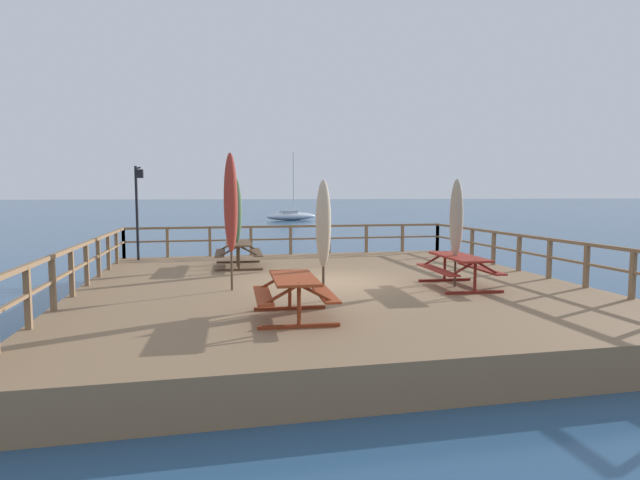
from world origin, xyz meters
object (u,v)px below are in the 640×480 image
patio_umbrella_tall_back_right (323,224)px  patio_umbrella_tall_back_left (231,203)px  patio_umbrella_tall_mid_left (456,219)px  lamp_post_hooked (138,198)px  patio_umbrella_tall_mid_right (323,214)px  picnic_table_mid_centre (459,264)px  patio_umbrella_short_front (237,211)px  picnic_table_front_right (294,288)px  picnic_table_back_left (238,249)px  sailboat_distant (291,216)px

patio_umbrella_tall_back_right → patio_umbrella_tall_back_left: bearing=138.4°
patio_umbrella_tall_mid_left → patio_umbrella_tall_back_left: patio_umbrella_tall_back_left is taller
patio_umbrella_tall_back_right → lamp_post_hooked: lamp_post_hooked is taller
patio_umbrella_tall_mid_left → patio_umbrella_tall_mid_right: size_ratio=1.01×
patio_umbrella_tall_mid_left → picnic_table_mid_centre: bearing=-50.3°
patio_umbrella_tall_back_left → lamp_post_hooked: size_ratio=1.00×
patio_umbrella_tall_mid_right → patio_umbrella_tall_back_left: 4.65m
patio_umbrella_short_front → patio_umbrella_tall_back_left: size_ratio=0.85×
picnic_table_front_right → patio_umbrella_short_front: 7.07m
lamp_post_hooked → patio_umbrella_tall_back_right: bearing=-58.9°
picnic_table_back_left → patio_umbrella_tall_back_left: (-0.36, -3.96, 1.47)m
picnic_table_front_right → patio_umbrella_short_front: bearing=95.5°
picnic_table_front_right → picnic_table_back_left: bearing=95.1°
patio_umbrella_tall_back_right → picnic_table_front_right: bearing=-121.7°
patio_umbrella_tall_back_right → patio_umbrella_tall_back_left: 2.49m
lamp_post_hooked → sailboat_distant: 41.21m
picnic_table_front_right → patio_umbrella_tall_mid_right: patio_umbrella_tall_mid_right is taller
patio_umbrella_tall_mid_left → lamp_post_hooked: lamp_post_hooked is taller
patio_umbrella_tall_back_right → patio_umbrella_tall_mid_right: patio_umbrella_tall_mid_right is taller
picnic_table_front_right → picnic_table_back_left: size_ratio=0.82×
picnic_table_mid_centre → patio_umbrella_tall_mid_right: (-2.44, 4.30, 1.09)m
patio_umbrella_tall_mid_left → patio_umbrella_tall_back_left: 5.39m
picnic_table_mid_centre → patio_umbrella_tall_back_left: 5.65m
picnic_table_back_left → patio_umbrella_tall_mid_right: patio_umbrella_tall_mid_right is taller
picnic_table_back_left → patio_umbrella_short_front: patio_umbrella_short_front is taller
picnic_table_back_left → sailboat_distant: size_ratio=0.29×
lamp_post_hooked → patio_umbrella_tall_mid_right: bearing=-23.7°
patio_umbrella_tall_back_right → patio_umbrella_tall_back_left: size_ratio=0.80×
picnic_table_mid_centre → sailboat_distant: bearing=86.2°
picnic_table_front_right → patio_umbrella_short_front: size_ratio=0.67×
lamp_post_hooked → sailboat_distant: size_ratio=0.41×
picnic_table_back_left → patio_umbrella_tall_mid_left: bearing=-42.9°
picnic_table_back_left → patio_umbrella_tall_mid_right: size_ratio=0.86×
picnic_table_mid_centre → picnic_table_back_left: same height
patio_umbrella_tall_mid_left → picnic_table_back_left: bearing=137.1°
picnic_table_front_right → lamp_post_hooked: lamp_post_hooked is taller
picnic_table_mid_centre → patio_umbrella_tall_back_right: size_ratio=0.83×
picnic_table_mid_centre → patio_umbrella_short_front: size_ratio=0.77×
patio_umbrella_tall_back_right → lamp_post_hooked: bearing=121.1°
picnic_table_mid_centre → patio_umbrella_tall_back_left: bearing=172.3°
picnic_table_mid_centre → patio_umbrella_tall_back_right: patio_umbrella_tall_back_right is taller
patio_umbrella_tall_mid_right → lamp_post_hooked: bearing=156.3°
patio_umbrella_short_front → sailboat_distant: (8.17, 41.73, -1.93)m
picnic_table_back_left → patio_umbrella_short_front: bearing=-148.9°
picnic_table_back_left → lamp_post_hooked: 4.16m
patio_umbrella_tall_back_left → patio_umbrella_tall_back_right: bearing=-41.6°
picnic_table_mid_centre → picnic_table_back_left: (-5.04, 4.70, 0.00)m
lamp_post_hooked → picnic_table_mid_centre: bearing=-39.7°
sailboat_distant → patio_umbrella_short_front: bearing=-101.1°
picnic_table_mid_centre → patio_umbrella_tall_mid_left: (-0.06, 0.07, 1.10)m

